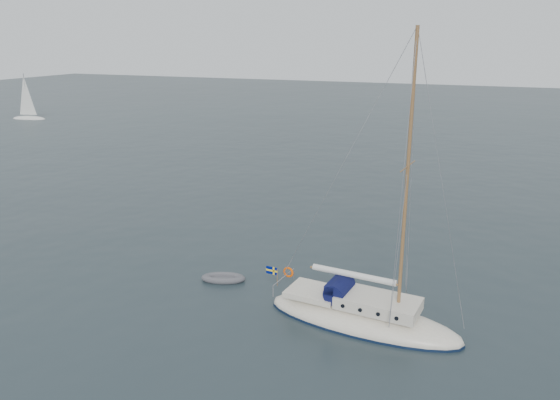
% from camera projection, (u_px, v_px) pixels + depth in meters
% --- Properties ---
extents(ground, '(300.00, 300.00, 0.00)m').
position_uv_depth(ground, '(304.00, 294.00, 31.09)').
color(ground, black).
rests_on(ground, ground).
extents(sailboat, '(10.70, 3.20, 15.24)m').
position_uv_depth(sailboat, '(363.00, 303.00, 27.62)').
color(sailboat, silver).
rests_on(sailboat, ground).
extents(dinghy, '(2.66, 1.20, 0.38)m').
position_uv_depth(dinghy, '(223.00, 278.00, 32.79)').
color(dinghy, '#54545A').
rests_on(dinghy, ground).
extents(distant_yacht_a, '(6.36, 3.39, 8.43)m').
position_uv_depth(distant_yacht_a, '(26.00, 99.00, 96.18)').
color(distant_yacht_a, silver).
rests_on(distant_yacht_a, ground).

